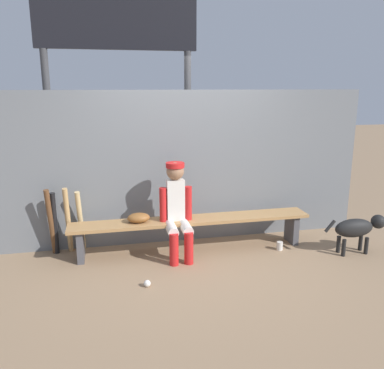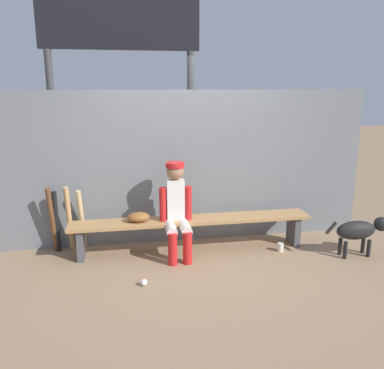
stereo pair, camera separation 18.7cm
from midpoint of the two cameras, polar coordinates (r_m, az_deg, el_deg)
name	(u,v)px [view 2 (the right image)]	position (r m, az deg, el deg)	size (l,w,h in m)	color
ground_plane	(192,250)	(5.29, 1.03, -9.37)	(30.00, 30.00, 0.00)	#937556
chainlink_fence	(187,168)	(5.36, 0.25, 2.40)	(4.99, 0.03, 2.04)	slate
dugout_bench	(192,225)	(5.16, 1.04, -5.76)	(3.09, 0.36, 0.44)	#AD7F4C
player_seated	(177,207)	(4.94, -1.12, -3.24)	(0.41, 0.55, 1.18)	silver
baseball_glove	(138,217)	(5.03, -6.59, -4.65)	(0.28, 0.20, 0.12)	brown
bat_wood_natural	(82,219)	(5.36, -14.49, -4.83)	(0.06, 0.06, 0.82)	tan
bat_wood_tan	(69,219)	(5.30, -16.13, -4.77)	(0.06, 0.06, 0.89)	tan
bat_aluminum_black	(56,222)	(5.35, -17.84, -5.10)	(0.06, 0.06, 0.81)	black
bat_wood_dark	(52,220)	(5.32, -18.34, -4.90)	(0.06, 0.06, 0.88)	brown
baseball	(144,283)	(4.43, -5.64, -13.76)	(0.07, 0.07, 0.07)	white
cup_on_ground	(280,247)	(5.39, 13.47, -8.69)	(0.08, 0.08, 0.11)	silver
cup_on_bench	(163,215)	(5.11, -3.13, -4.35)	(0.08, 0.08, 0.11)	silver
scoreboard	(125,40)	(5.85, -8.63, 19.69)	(2.44, 0.27, 3.79)	#3F3F42
dog	(360,230)	(5.48, 23.77, -5.99)	(0.84, 0.20, 0.49)	black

